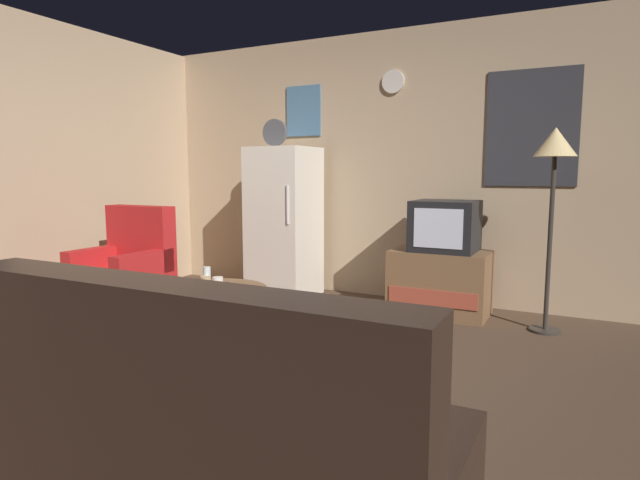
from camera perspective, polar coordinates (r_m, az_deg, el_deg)
name	(u,v)px	position (r m, az deg, el deg)	size (l,w,h in m)	color
ground_plane	(247,376)	(3.37, -7.98, -14.49)	(12.00, 12.00, 0.00)	#4C3828
wall_with_art	(387,166)	(5.32, 7.28, 7.94)	(5.20, 0.12, 2.61)	tan
fridge	(284,222)	(5.31, -3.92, 1.97)	(0.60, 0.62, 1.77)	silver
tv_stand	(440,282)	(4.78, 12.92, -4.50)	(0.84, 0.53, 0.57)	brown
crt_tv	(445,226)	(4.70, 13.46, 1.51)	(0.54, 0.51, 0.44)	black
standing_lamp	(555,158)	(4.41, 24.15, 8.12)	(0.32, 0.32, 1.59)	#332D28
coffee_table	(217,317)	(3.90, -11.11, -8.23)	(0.72, 0.72, 0.43)	brown
wine_glass	(207,277)	(3.88, -12.18, -3.95)	(0.05, 0.05, 0.15)	silver
mug_ceramic_white	(218,283)	(3.79, -11.06, -4.65)	(0.08, 0.08, 0.09)	silver
mug_ceramic_tan	(206,282)	(3.84, -12.31, -4.54)	(0.08, 0.08, 0.09)	tan
remote_control	(230,285)	(3.87, -9.77, -4.87)	(0.15, 0.04, 0.02)	black
armchair	(125,279)	(4.83, -20.47, -4.02)	(0.68, 0.68, 0.96)	red
couch	(214,440)	(2.01, -11.42, -20.51)	(1.70, 0.80, 0.92)	black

